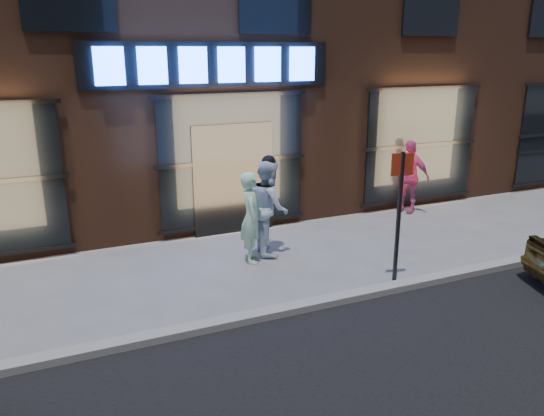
{
  "coord_description": "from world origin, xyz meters",
  "views": [
    {
      "loc": [
        -3.7,
        -6.64,
        3.89
      ],
      "look_at": [
        -0.1,
        1.6,
        1.2
      ],
      "focal_mm": 35.0,
      "sensor_mm": 36.0,
      "label": 1
    }
  ],
  "objects_px": {
    "man_cap": "(269,207)",
    "sign_post": "(399,207)",
    "man_bowtie": "(251,217)",
    "passerby": "(408,176)"
  },
  "relations": [
    {
      "from": "man_cap",
      "to": "passerby",
      "type": "bearing_deg",
      "value": -63.35
    },
    {
      "from": "man_cap",
      "to": "sign_post",
      "type": "relative_size",
      "value": 0.81
    },
    {
      "from": "man_cap",
      "to": "sign_post",
      "type": "xyz_separation_m",
      "value": [
        1.37,
        -2.29,
        0.46
      ]
    },
    {
      "from": "sign_post",
      "to": "man_cap",
      "type": "bearing_deg",
      "value": 136.13
    },
    {
      "from": "passerby",
      "to": "man_bowtie",
      "type": "bearing_deg",
      "value": -105.02
    },
    {
      "from": "sign_post",
      "to": "man_bowtie",
      "type": "bearing_deg",
      "value": 148.01
    },
    {
      "from": "man_cap",
      "to": "passerby",
      "type": "xyz_separation_m",
      "value": [
        4.24,
        1.17,
        -0.04
      ]
    },
    {
      "from": "passerby",
      "to": "sign_post",
      "type": "xyz_separation_m",
      "value": [
        -2.87,
        -3.46,
        0.5
      ]
    },
    {
      "from": "man_cap",
      "to": "man_bowtie",
      "type": "bearing_deg",
      "value": 132.28
    },
    {
      "from": "man_bowtie",
      "to": "sign_post",
      "type": "distance_m",
      "value": 2.77
    }
  ]
}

